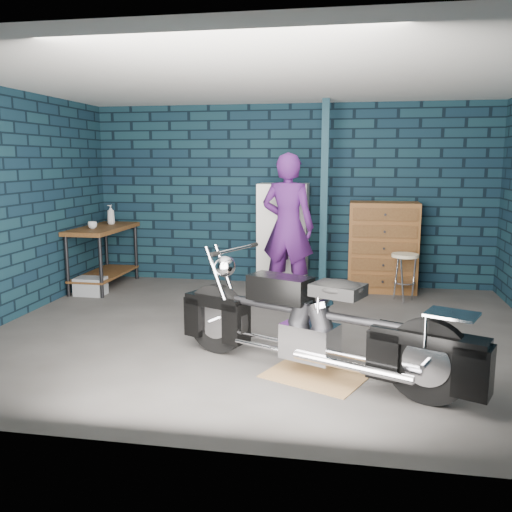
{
  "coord_description": "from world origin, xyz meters",
  "views": [
    {
      "loc": [
        0.92,
        -5.67,
        1.88
      ],
      "look_at": [
        -0.12,
        0.3,
        0.8
      ],
      "focal_mm": 38.0,
      "sensor_mm": 36.0,
      "label": 1
    }
  ],
  "objects": [
    {
      "name": "ground",
      "position": [
        0.0,
        0.0,
        0.0
      ],
      "size": [
        6.0,
        6.0,
        0.0
      ],
      "primitive_type": "plane",
      "color": "#4F4C4A",
      "rests_on": "ground"
    },
    {
      "name": "room_walls",
      "position": [
        0.0,
        0.55,
        1.9
      ],
      "size": [
        6.02,
        5.01,
        2.71
      ],
      "color": "black",
      "rests_on": "ground"
    },
    {
      "name": "support_post",
      "position": [
        0.55,
        1.95,
        1.35
      ],
      "size": [
        0.1,
        0.1,
        2.7
      ],
      "primitive_type": "cube",
      "color": "#13303C",
      "rests_on": "ground"
    },
    {
      "name": "workbench",
      "position": [
        -2.68,
        1.75,
        0.46
      ],
      "size": [
        0.6,
        1.4,
        0.91
      ],
      "primitive_type": "cube",
      "color": "brown",
      "rests_on": "ground"
    },
    {
      "name": "drip_mat",
      "position": [
        0.66,
        -1.12,
        0.0
      ],
      "size": [
        1.02,
        0.91,
        0.01
      ],
      "primitive_type": "cube",
      "rotation": [
        0.0,
        0.0,
        -0.41
      ],
      "color": "olive",
      "rests_on": "ground"
    },
    {
      "name": "motorcycle",
      "position": [
        0.66,
        -1.12,
        0.54
      ],
      "size": [
        2.5,
        1.59,
        1.07
      ],
      "primitive_type": null,
      "rotation": [
        0.0,
        0.0,
        -0.41
      ],
      "color": "black",
      "rests_on": "ground"
    },
    {
      "name": "person",
      "position": [
        0.09,
        1.58,
        0.99
      ],
      "size": [
        0.8,
        0.6,
        1.98
      ],
      "primitive_type": "imported",
      "rotation": [
        0.0,
        0.0,
        2.96
      ],
      "color": "#4E1B68",
      "rests_on": "ground"
    },
    {
      "name": "storage_bin",
      "position": [
        -2.66,
        1.25,
        0.13
      ],
      "size": [
        0.4,
        0.29,
        0.25
      ],
      "primitive_type": "cube",
      "color": "#92959A",
      "rests_on": "ground"
    },
    {
      "name": "locker",
      "position": [
        -0.06,
        2.23,
        0.77
      ],
      "size": [
        0.72,
        0.51,
        1.54
      ],
      "primitive_type": "cube",
      "color": "silver",
      "rests_on": "ground"
    },
    {
      "name": "tool_chest",
      "position": [
        1.39,
        2.23,
        0.64
      ],
      "size": [
        0.97,
        0.54,
        1.29
      ],
      "primitive_type": "cube",
      "color": "brown",
      "rests_on": "ground"
    },
    {
      "name": "shop_stool",
      "position": [
        1.65,
        1.67,
        0.32
      ],
      "size": [
        0.43,
        0.43,
        0.65
      ],
      "primitive_type": null,
      "rotation": [
        0.0,
        0.0,
        0.25
      ],
      "color": "beige",
      "rests_on": "ground"
    },
    {
      "name": "cup_a",
      "position": [
        -2.71,
        1.51,
        0.96
      ],
      "size": [
        0.17,
        0.17,
        0.1
      ],
      "primitive_type": "imported",
      "rotation": [
        0.0,
        0.0,
        0.42
      ],
      "color": "beige",
      "rests_on": "workbench"
    },
    {
      "name": "bottle",
      "position": [
        -2.69,
        2.09,
        1.06
      ],
      "size": [
        0.15,
        0.15,
        0.29
      ],
      "primitive_type": "imported",
      "rotation": [
        0.0,
        0.0,
        -0.43
      ],
      "color": "#92959A",
      "rests_on": "workbench"
    }
  ]
}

